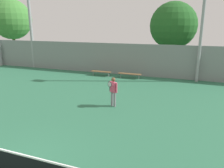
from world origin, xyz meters
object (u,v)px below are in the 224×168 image
light_pole_far_right (30,17)px  tennis_player (113,90)px  bench_courtside_far (130,74)px  tree_green_tall (11,19)px  tennis_net (1,163)px  tree_dark_dense (173,26)px  bench_courtside_near (101,72)px

light_pole_far_right → tennis_player: bearing=-33.8°
bench_courtside_far → tennis_player: bearing=-81.6°
tree_green_tall → tennis_net: bearing=-47.4°
tennis_player → tree_dark_dense: size_ratio=0.25×
bench_courtside_near → bench_courtside_far: same height
bench_courtside_far → tree_dark_dense: tree_dark_dense is taller
tennis_net → bench_courtside_far: size_ratio=5.17×
tennis_player → bench_courtside_far: 7.07m
tennis_net → tree_green_tall: (-16.58, 18.02, 4.72)m
tennis_net → bench_courtside_near: size_ratio=5.58×
tennis_player → bench_courtside_far: size_ratio=0.82×
tennis_player → tree_green_tall: bearing=174.6°
bench_courtside_near → tree_dark_dense: bearing=45.8°
tennis_net → tree_green_tall: 24.93m
tennis_net → bench_courtside_near: bearing=101.0°
bench_courtside_near → tennis_player: bearing=-61.5°
bench_courtside_far → tennis_net: bearing=-90.1°
tennis_net → tennis_player: bearing=81.4°
tennis_net → tree_dark_dense: (2.94, 19.77, 3.98)m
bench_courtside_far → light_pole_far_right: size_ratio=0.22×
tree_dark_dense → tennis_net: bearing=-98.5°
tennis_player → light_pole_far_right: size_ratio=0.18×
bench_courtside_far → tree_dark_dense: size_ratio=0.30×
tennis_net → bench_courtside_far: bearing=89.9°
bench_courtside_far → tree_dark_dense: bearing=63.5°
light_pole_far_right → bench_courtside_far: bearing=-6.8°
light_pole_far_right → tree_dark_dense: (14.33, 4.45, -0.91)m
tennis_player → bench_courtside_far: (-1.02, 6.97, -0.59)m
light_pole_far_right → bench_courtside_near: bearing=-9.0°
tennis_net → light_pole_far_right: 19.71m
bench_courtside_far → light_pole_far_right: light_pole_far_right is taller
tennis_player → light_pole_far_right: light_pole_far_right is taller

